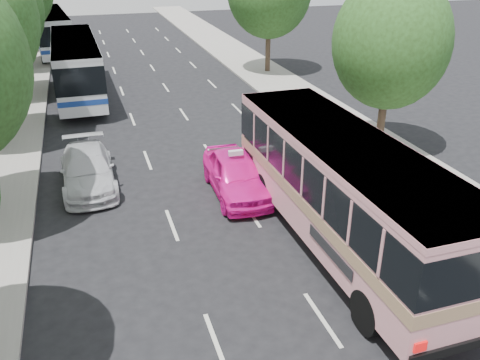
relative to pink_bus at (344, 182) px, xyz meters
name	(u,v)px	position (x,y,z in m)	size (l,w,h in m)	color
ground	(261,282)	(-3.08, -1.17, -2.26)	(120.00, 120.00, 0.00)	black
sidewalk_left	(11,108)	(-11.58, 18.83, -2.19)	(4.00, 90.00, 0.15)	#9E998E
sidewalk_right	(281,85)	(5.42, 18.83, -2.20)	(4.00, 90.00, 0.12)	#9E998E
tree_right_near	(394,38)	(5.70, 6.77, 2.94)	(5.10, 5.10, 7.95)	#38281E
pink_bus	(344,182)	(0.00, 0.00, 0.00)	(3.05, 11.44, 3.64)	pink
pink_taxi	(236,174)	(-2.12, 4.50, -1.45)	(1.93, 4.79, 1.63)	#FF16A6
white_pickup	(88,169)	(-7.58, 6.89, -1.54)	(2.03, 5.00, 1.45)	silver
tour_coach_front	(76,63)	(-7.58, 20.23, -0.12)	(2.80, 11.93, 3.56)	silver
tour_coach_rear	(51,29)	(-9.38, 34.54, -0.16)	(3.65, 11.88, 3.50)	white
taxi_roof_sign	(236,153)	(-2.12, 4.50, -0.54)	(0.55, 0.18, 0.18)	silver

